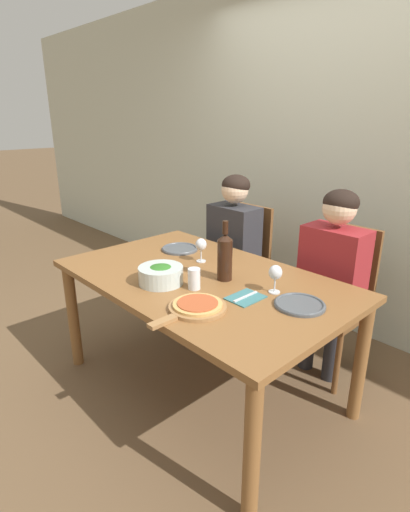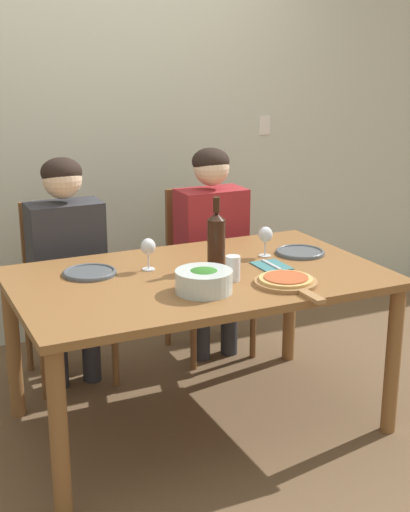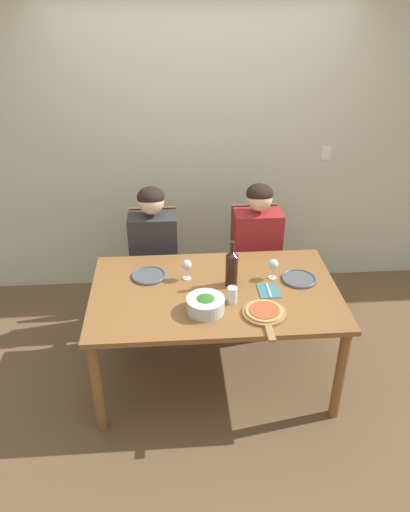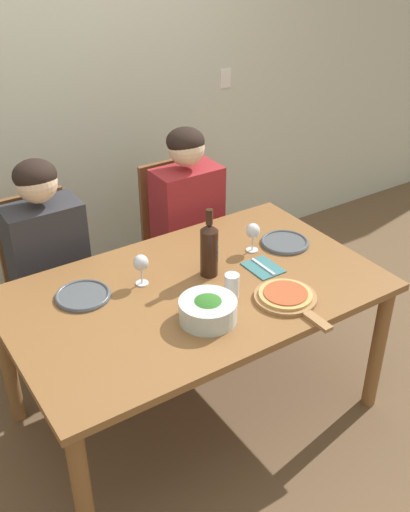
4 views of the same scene
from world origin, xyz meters
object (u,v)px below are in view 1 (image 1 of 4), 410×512
Objects in this scene: pizza_on_board at (196,307)px; fork_on_napkin at (245,298)px; water_tumbler at (194,279)px; person_man at (331,268)px; dinner_plate_right at (300,304)px; wine_bottle at (225,256)px; dinner_plate_left at (180,249)px; wine_glass_right at (275,274)px; chair_left at (242,263)px; wine_glass_left at (201,246)px; person_woman at (232,239)px; chair_right at (337,296)px; broccoli_bowl at (161,275)px.

pizza_on_board is 2.32× the size of fork_on_napkin.
water_tumbler is at bearing 140.53° from pizza_on_board.
dinner_plate_right is (0.19, -0.62, 0.03)m from person_man.
person_man is at bearing 65.70° from wine_bottle.
wine_glass_right is (0.87, -0.09, 0.10)m from dinner_plate_left.
chair_left is 1.36m from pizza_on_board.
dinner_plate_left is 1.06m from dinner_plate_right.
dinner_plate_right is 0.79m from wine_glass_left.
wine_bottle is at bearing -14.53° from dinner_plate_left.
chair_left is at bearing 144.36° from dinner_plate_right.
person_woman is 1.04m from wine_glass_right.
dinner_plate_left is 0.59× the size of pizza_on_board.
wine_glass_left is 1.33× the size of water_tumbler.
chair_left reaches higher than wine_glass_left.
pizza_on_board is (0.74, -0.51, 0.01)m from dinner_plate_left.
chair_right is 0.90m from wine_bottle.
chair_left reaches higher than wine_glass_right.
water_tumbler reaches higher than dinner_plate_left.
broccoli_bowl is 0.58m from dinner_plate_left.
broccoli_bowl is at bearing -71.79° from chair_left.
chair_right is 2.31× the size of pizza_on_board.
wine_glass_left is at bearing 174.68° from dinner_plate_right.
wine_bottle reaches higher than dinner_plate_left.
chair_right is 1.09m from dinner_plate_left.
water_tumbler is (-0.50, -0.24, 0.05)m from dinner_plate_right.
wine_glass_left is at bearing -65.88° from person_woman.
pizza_on_board is 0.66m from wine_glass_left.
pizza_on_board reaches higher than fork_on_napkin.
chair_left is 0.25m from person_woman.
person_woman is 0.61m from wine_glass_left.
fork_on_napkin is (0.44, 0.19, -0.05)m from broccoli_bowl.
chair_left is 1.01m from wine_bottle.
wine_bottle is 0.31m from wine_glass_right.
wine_bottle reaches higher than chair_right.
water_tumbler reaches higher than fork_on_napkin.
chair_right is at bearing 86.77° from fork_on_napkin.
chair_left is 1.15m from broccoli_bowl.
chair_right reaches higher than pizza_on_board.
wine_bottle is at bearing -18.15° from wine_glass_left.
broccoli_bowl is 1.62× the size of wine_glass_left.
wine_glass_left is 1.00× the size of wine_glass_right.
chair_right is 1.16m from pizza_on_board.
dinner_plate_left is (-0.57, 0.15, -0.13)m from wine_bottle.
person_man is at bearing 82.93° from pizza_on_board.
chair_left is 6.37× the size of wine_glass_right.
wine_bottle is 0.60m from dinner_plate_left.
dinner_plate_right is (1.05, -0.12, 0.00)m from dinner_plate_left.
wine_bottle is (-0.29, -0.76, 0.39)m from chair_right.
dinner_plate_right is at bearing -31.13° from person_woman.
wine_bottle reaches higher than wine_glass_right.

